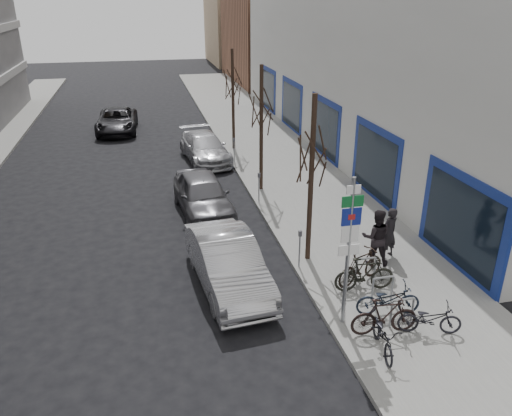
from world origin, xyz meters
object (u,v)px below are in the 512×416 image
bike_rack (383,287)px  pedestrian_far (376,237)px  parked_car_back (205,148)px  meter_back (234,148)px  tree_far (233,76)px  parked_car_mid (203,195)px  meter_front (300,245)px  tree_near (313,141)px  meter_mid (259,185)px  bike_far_inner (361,266)px  parked_car_front (228,263)px  tree_mid (261,99)px  bike_mid_inner (364,274)px  pedestrian_near (389,232)px  bike_far_curb (430,316)px  lane_car (117,121)px  bike_near_left (383,334)px  bike_near_right (384,316)px  bike_mid_curb (388,297)px  highway_sign_pole (349,244)px

bike_rack → pedestrian_far: size_ratio=1.20×
parked_car_back → meter_back: bearing=-43.3°
tree_far → parked_car_mid: 9.35m
meter_back → pedestrian_far: bearing=-78.0°
meter_front → tree_near: bearing=48.0°
meter_mid → bike_far_inner: 6.93m
meter_front → parked_car_mid: size_ratio=0.27×
tree_near → parked_car_front: 4.42m
tree_mid → parked_car_mid: 4.68m
bike_mid_inner → parked_car_back: size_ratio=0.37×
meter_front → pedestrian_near: 3.04m
tree_far → meter_front: tree_far is taller
bike_rack → bike_far_curb: bearing=-70.0°
tree_mid → parked_car_mid: (-2.80, -1.78, -3.30)m
parked_car_mid → bike_far_inner: bearing=-63.9°
meter_back → lane_car: bearing=125.8°
bike_near_left → bike_far_inner: bike_far_inner is taller
bike_near_right → bike_mid_inner: bearing=-6.2°
bike_far_inner → meter_mid: bearing=-10.1°
tree_mid → pedestrian_far: tree_mid is taller
bike_far_curb → bike_mid_curb: bearing=50.8°
bike_rack → pedestrian_near: bearing=60.4°
meter_back → tree_far: bearing=79.8°
meter_front → meter_back: same height
highway_sign_pole → bike_mid_curb: 2.20m
parked_car_back → bike_rack: bearing=-84.4°
tree_mid → bike_far_inner: bearing=-82.8°
tree_mid → pedestrian_near: bearing=-69.6°
tree_near → bike_mid_curb: bearing=-72.3°
meter_back → parked_car_back: bearing=142.9°
bike_rack → bike_near_right: bike_near_right is taller
parked_car_front → lane_car: size_ratio=0.93×
tree_near → pedestrian_far: size_ratio=2.92×
tree_near → lane_car: tree_near is taller
parked_car_front → parked_car_mid: bearing=84.7°
meter_front → pedestrian_near: size_ratio=0.74×
pedestrian_near → lane_car: bearing=-84.9°
highway_sign_pole → bike_rack: (1.40, 0.61, -1.80)m
pedestrian_far → bike_far_curb: bearing=105.1°
parked_car_back → tree_mid: bearing=-76.4°
bike_mid_inner → bike_far_inner: size_ratio=0.99×
pedestrian_near → bike_mid_inner: bearing=27.1°
meter_back → lane_car: size_ratio=0.24×
meter_back → meter_mid: bearing=-90.0°
tree_near → parked_car_back: size_ratio=1.12×
meter_front → highway_sign_pole: bearing=-85.3°
bike_near_left → bike_near_right: bearing=72.1°
meter_mid → parked_car_back: (-1.37, 6.53, -0.20)m
highway_sign_pole → meter_back: (-0.25, 14.01, -1.54)m
meter_back → bike_far_inner: bearing=-83.0°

